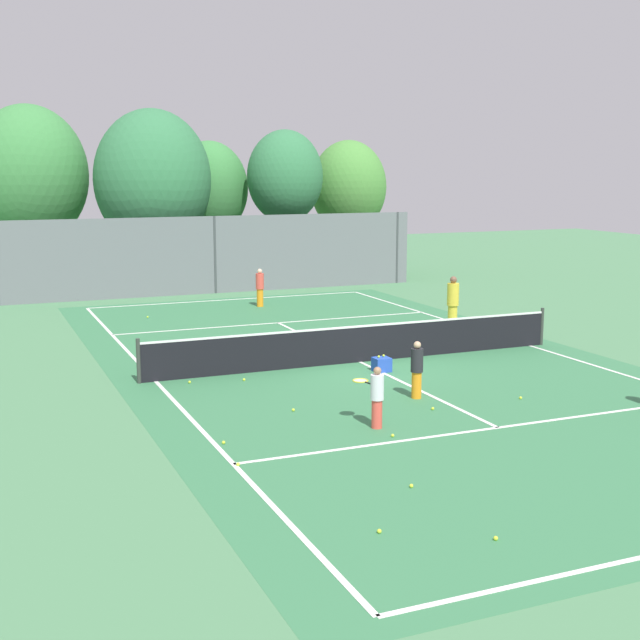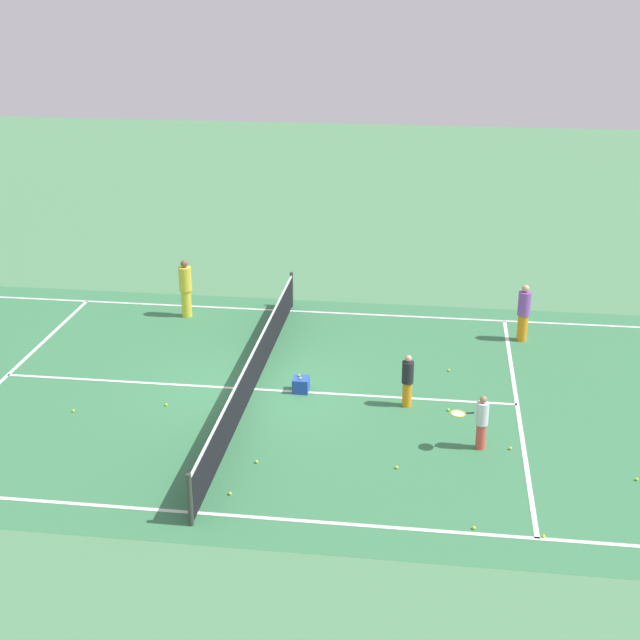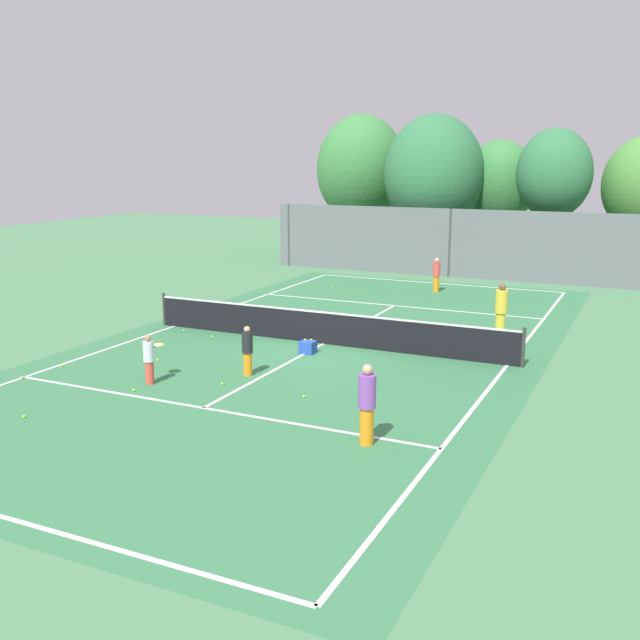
# 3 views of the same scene
# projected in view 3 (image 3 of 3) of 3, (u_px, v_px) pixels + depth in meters

# --- Properties ---
(ground_plane) EXTENTS (80.00, 80.00, 0.00)m
(ground_plane) POSITION_uv_depth(u_px,v_px,m) (324.00, 344.00, 22.00)
(ground_plane) COLOR #4C8456
(court_surface) EXTENTS (13.00, 25.00, 0.01)m
(court_surface) POSITION_uv_depth(u_px,v_px,m) (324.00, 344.00, 22.00)
(court_surface) COLOR #387A4C
(court_surface) RESTS_ON ground_plane
(tennis_net) EXTENTS (11.90, 0.10, 1.10)m
(tennis_net) POSITION_uv_depth(u_px,v_px,m) (324.00, 327.00, 21.89)
(tennis_net) COLOR #333833
(tennis_net) RESTS_ON ground_plane
(perimeter_fence) EXTENTS (18.00, 0.12, 3.20)m
(perimeter_fence) POSITION_uv_depth(u_px,v_px,m) (450.00, 243.00, 34.01)
(perimeter_fence) COLOR slate
(perimeter_fence) RESTS_ON ground_plane
(tree_0) EXTENTS (3.49, 3.20, 6.87)m
(tree_0) POSITION_uv_depth(u_px,v_px,m) (554.00, 174.00, 33.96)
(tree_0) COLOR brown
(tree_0) RESTS_ON ground_plane
(tree_1) EXTENTS (5.05, 4.87, 7.68)m
(tree_1) POSITION_uv_depth(u_px,v_px,m) (434.00, 175.00, 36.88)
(tree_1) COLOR brown
(tree_1) RESTS_ON ground_plane
(tree_2) EXTENTS (5.04, 4.76, 7.88)m
(tree_2) POSITION_uv_depth(u_px,v_px,m) (361.00, 170.00, 40.86)
(tree_2) COLOR brown
(tree_2) RESTS_ON ground_plane
(tree_4) EXTENTS (3.66, 3.15, 6.41)m
(tree_4) POSITION_uv_depth(u_px,v_px,m) (499.00, 184.00, 37.24)
(tree_4) COLOR brown
(tree_4) RESTS_ON ground_plane
(player_0) EXTENTS (0.37, 0.37, 1.75)m
(player_0) POSITION_uv_depth(u_px,v_px,m) (501.00, 310.00, 22.47)
(player_0) COLOR yellow
(player_0) RESTS_ON ground_plane
(player_1) EXTENTS (0.35, 0.35, 1.63)m
(player_1) POSITION_uv_depth(u_px,v_px,m) (367.00, 404.00, 14.13)
(player_1) COLOR orange
(player_1) RESTS_ON ground_plane
(player_2) EXTENTS (0.28, 0.28, 1.31)m
(player_2) POSITION_uv_depth(u_px,v_px,m) (247.00, 350.00, 18.68)
(player_2) COLOR orange
(player_2) RESTS_ON ground_plane
(player_3) EXTENTS (0.45, 0.85, 1.25)m
(player_3) POSITION_uv_depth(u_px,v_px,m) (149.00, 358.00, 18.00)
(player_3) COLOR #E54C3F
(player_3) RESTS_ON ground_plane
(player_4) EXTENTS (0.31, 0.31, 1.43)m
(player_4) POSITION_uv_depth(u_px,v_px,m) (436.00, 274.00, 30.39)
(player_4) COLOR orange
(player_4) RESTS_ON ground_plane
(ball_crate) EXTENTS (0.42, 0.38, 0.43)m
(ball_crate) POSITION_uv_depth(u_px,v_px,m) (308.00, 347.00, 20.90)
(ball_crate) COLOR blue
(ball_crate) RESTS_ON ground_plane
(tennis_ball_0) EXTENTS (0.07, 0.07, 0.07)m
(tennis_ball_0) POSITION_uv_depth(u_px,v_px,m) (304.00, 396.00, 17.06)
(tennis_ball_0) COLOR #CCE533
(tennis_ball_0) RESTS_ON ground_plane
(tennis_ball_1) EXTENTS (0.07, 0.07, 0.07)m
(tennis_ball_1) POSITION_uv_depth(u_px,v_px,m) (184.00, 331.00, 23.56)
(tennis_ball_1) COLOR #CCE533
(tennis_ball_1) RESTS_ON ground_plane
(tennis_ball_2) EXTENTS (0.07, 0.07, 0.07)m
(tennis_ball_2) POSITION_uv_depth(u_px,v_px,m) (62.00, 366.00, 19.58)
(tennis_ball_2) COLOR #CCE533
(tennis_ball_2) RESTS_ON ground_plane
(tennis_ball_3) EXTENTS (0.07, 0.07, 0.07)m
(tennis_ball_3) POSITION_uv_depth(u_px,v_px,m) (24.00, 417.00, 15.74)
(tennis_ball_3) COLOR #CCE533
(tennis_ball_3) RESTS_ON ground_plane
(tennis_ball_4) EXTENTS (0.07, 0.07, 0.07)m
(tennis_ball_4) POSITION_uv_depth(u_px,v_px,m) (212.00, 336.00, 22.77)
(tennis_ball_4) COLOR #CCE533
(tennis_ball_4) RESTS_ON ground_plane
(tennis_ball_5) EXTENTS (0.07, 0.07, 0.07)m
(tennis_ball_5) POSITION_uv_depth(u_px,v_px,m) (326.00, 313.00, 26.22)
(tennis_ball_5) COLOR #CCE533
(tennis_ball_5) RESTS_ON ground_plane
(tennis_ball_7) EXTENTS (0.07, 0.07, 0.07)m
(tennis_ball_7) POSITION_uv_depth(u_px,v_px,m) (158.00, 360.00, 20.11)
(tennis_ball_7) COLOR #CCE533
(tennis_ball_7) RESTS_ON ground_plane
(tennis_ball_8) EXTENTS (0.07, 0.07, 0.07)m
(tennis_ball_8) POSITION_uv_depth(u_px,v_px,m) (332.00, 286.00, 31.62)
(tennis_ball_8) COLOR #CCE533
(tennis_ball_8) RESTS_ON ground_plane
(tennis_ball_9) EXTENTS (0.07, 0.07, 0.07)m
(tennis_ball_9) POSITION_uv_depth(u_px,v_px,m) (222.00, 384.00, 18.01)
(tennis_ball_9) COLOR #CCE533
(tennis_ball_9) RESTS_ON ground_plane
(tennis_ball_11) EXTENTS (0.07, 0.07, 0.07)m
(tennis_ball_11) POSITION_uv_depth(u_px,v_px,m) (22.00, 378.00, 18.51)
(tennis_ball_11) COLOR #CCE533
(tennis_ball_11) RESTS_ON ground_plane
(tennis_ball_12) EXTENTS (0.07, 0.07, 0.07)m
(tennis_ball_12) POSITION_uv_depth(u_px,v_px,m) (316.00, 326.00, 24.14)
(tennis_ball_12) COLOR #CCE533
(tennis_ball_12) RESTS_ON ground_plane
(tennis_ball_13) EXTENTS (0.07, 0.07, 0.07)m
(tennis_ball_13) POSITION_uv_depth(u_px,v_px,m) (134.00, 390.00, 17.52)
(tennis_ball_13) COLOR #CCE533
(tennis_ball_13) RESTS_ON ground_plane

